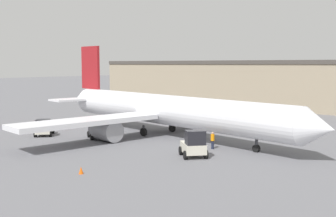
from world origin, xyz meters
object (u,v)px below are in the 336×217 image
Objects in this scene: airplane at (162,110)px; belt_loader_truck at (98,128)px; safety_cone_near at (81,170)px; ground_crew_worker at (213,140)px; pushback_tug at (44,128)px; baggage_tug at (194,145)px.

airplane is 7.72m from belt_loader_truck.
safety_cone_near is (7.17, -17.10, -2.59)m from airplane.
safety_cone_near is at bearing 105.61° from ground_crew_worker.
ground_crew_worker is at bearing 81.72° from safety_cone_near.
airplane reaches higher than safety_cone_near.
pushback_tug is at bearing -128.61° from airplane.
safety_cone_near is (16.80, -7.60, -0.64)m from pushback_tug.
belt_loader_truck is at bearing -143.51° from baggage_tug.
airplane is 24.31× the size of ground_crew_worker.
ground_crew_worker is at bearing 59.88° from pushback_tug.
pushback_tug is at bearing 42.93° from ground_crew_worker.
pushback_tug is (-6.02, -2.89, -0.23)m from belt_loader_truck.
ground_crew_worker is at bearing -11.24° from airplane.
ground_crew_worker is 0.55× the size of belt_loader_truck.
safety_cone_near is at bearing 16.48° from pushback_tug.
airplane is 9.89m from ground_crew_worker.
baggage_tug is 19.88m from pushback_tug.
belt_loader_truck is 5.50× the size of safety_cone_near.
airplane is at bearing 85.46° from pushback_tug.
belt_loader_truck reaches higher than pushback_tug.
baggage_tug is 10.44m from safety_cone_near.
belt_loader_truck reaches higher than safety_cone_near.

